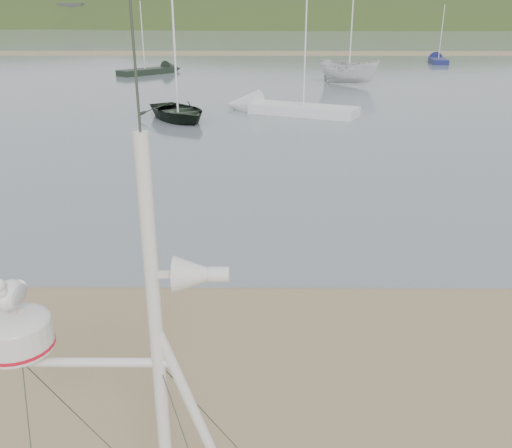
{
  "coord_description": "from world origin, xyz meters",
  "views": [
    {
      "loc": [
        2.77,
        -5.63,
        5.16
      ],
      "look_at": [
        2.74,
        1.0,
        2.56
      ],
      "focal_mm": 38.0,
      "sensor_mm": 36.0,
      "label": 1
    }
  ],
  "objects_px": {
    "boat_dark": "(176,74)",
    "sailboat_white_near": "(268,107)",
    "boat_white": "(350,50)",
    "sailboat_dark_mid": "(160,70)",
    "sailboat_blue_far": "(436,59)"
  },
  "relations": [
    {
      "from": "boat_dark",
      "to": "sailboat_white_near",
      "type": "relative_size",
      "value": 0.59
    },
    {
      "from": "boat_white",
      "to": "sailboat_dark_mid",
      "type": "xyz_separation_m",
      "value": [
        -15.64,
        8.53,
        -2.24
      ]
    },
    {
      "from": "boat_dark",
      "to": "sailboat_dark_mid",
      "type": "height_order",
      "value": "sailboat_dark_mid"
    },
    {
      "from": "sailboat_white_near",
      "to": "boat_dark",
      "type": "bearing_deg",
      "value": -150.87
    },
    {
      "from": "boat_white",
      "to": "sailboat_dark_mid",
      "type": "distance_m",
      "value": 17.96
    },
    {
      "from": "boat_white",
      "to": "boat_dark",
      "type": "bearing_deg",
      "value": -176.88
    },
    {
      "from": "sailboat_blue_far",
      "to": "sailboat_white_near",
      "type": "bearing_deg",
      "value": -120.55
    },
    {
      "from": "boat_dark",
      "to": "sailboat_blue_far",
      "type": "height_order",
      "value": "sailboat_blue_far"
    },
    {
      "from": "boat_dark",
      "to": "boat_white",
      "type": "relative_size",
      "value": 0.91
    },
    {
      "from": "boat_dark",
      "to": "sailboat_white_near",
      "type": "distance_m",
      "value": 5.63
    },
    {
      "from": "boat_white",
      "to": "sailboat_dark_mid",
      "type": "height_order",
      "value": "sailboat_dark_mid"
    },
    {
      "from": "sailboat_white_near",
      "to": "sailboat_dark_mid",
      "type": "relative_size",
      "value": 1.16
    },
    {
      "from": "boat_dark",
      "to": "sailboat_white_near",
      "type": "xyz_separation_m",
      "value": [
        4.59,
        2.56,
        -2.0
      ]
    },
    {
      "from": "sailboat_white_near",
      "to": "boat_white",
      "type": "bearing_deg",
      "value": 62.24
    },
    {
      "from": "sailboat_blue_far",
      "to": "sailboat_dark_mid",
      "type": "distance_m",
      "value": 30.9
    }
  ]
}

